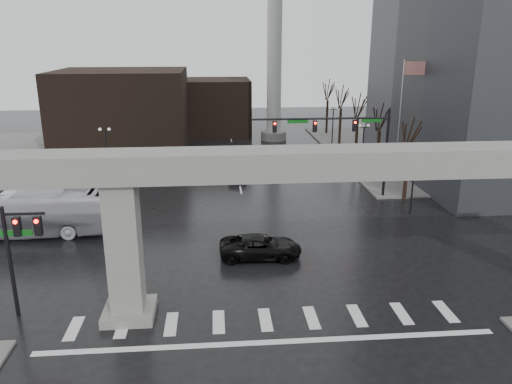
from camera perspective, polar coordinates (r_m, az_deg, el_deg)
ground at (r=27.30m, az=0.86°, el=-13.29°), size 160.00×160.00×0.00m
sidewalk_ne at (r=67.26m, az=20.30°, el=4.32°), size 28.00×36.00×0.15m
sidewalk_nw at (r=65.39m, az=-25.93°, el=3.30°), size 28.00×36.00×0.15m
elevated_guideway at (r=24.68m, az=3.86°, el=0.76°), size 48.00×2.60×8.70m
building_far_left at (r=67.01m, az=-14.97°, el=9.05°), size 16.00×14.00×10.00m
building_far_mid at (r=76.04m, az=-4.58°, el=9.72°), size 10.00×10.00×8.00m
smokestack at (r=69.90m, az=2.14°, el=16.79°), size 3.60×3.60×30.00m
signal_mast_arm at (r=44.43m, az=10.14°, el=6.54°), size 12.12×0.43×8.00m
signal_left_pole at (r=27.64m, az=-25.50°, el=-5.28°), size 2.30×0.30×6.00m
flagpole_assembly at (r=49.12m, az=16.51°, el=9.13°), size 2.06×0.12×12.00m
lamp_right_0 at (r=41.93m, az=17.60°, el=2.07°), size 1.22×0.32×5.11m
lamp_right_1 at (r=54.79m, az=12.17°, el=5.91°), size 1.22×0.32×5.11m
lamp_right_2 at (r=68.09m, az=8.80°, el=8.25°), size 1.22×0.32×5.11m
lamp_left_0 at (r=40.37m, az=-20.65°, el=1.19°), size 1.22×0.32×5.11m
lamp_left_1 at (r=53.60m, az=-16.79°, el=5.32°), size 1.22×0.32×5.11m
lamp_left_2 at (r=67.14m, az=-14.45°, el=7.79°), size 1.22×0.32×5.11m
tree_right_0 at (r=46.08m, az=16.87°, el=2.57°), size 1.09×1.58×7.50m
tree_right_1 at (r=53.37m, az=13.80°, el=4.82°), size 1.09×1.61×7.67m
tree_right_2 at (r=60.84m, az=11.46°, el=6.52°), size 1.10×1.63×7.85m
tree_right_3 at (r=68.43m, az=9.62°, el=7.84°), size 1.11×1.66×8.02m
tree_right_4 at (r=76.11m, az=8.15°, el=8.88°), size 1.12×1.69×8.19m
pickup_truck at (r=32.88m, az=0.52°, el=-6.28°), size 5.48×2.72×1.49m
city_bus at (r=39.89m, az=-24.85°, el=-2.16°), size 12.30×2.94×3.42m
far_car at (r=51.13m, az=-2.20°, el=2.40°), size 2.01×4.67×1.57m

